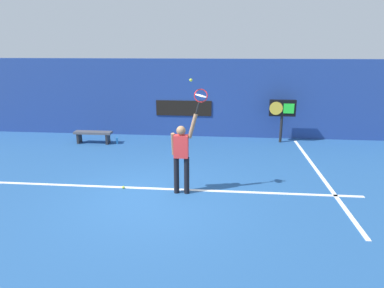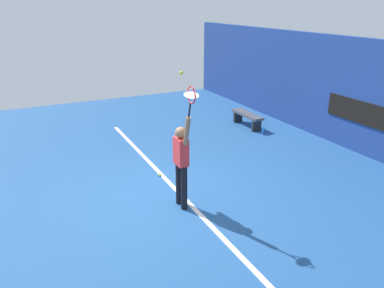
{
  "view_description": "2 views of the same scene",
  "coord_description": "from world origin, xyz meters",
  "px_view_note": "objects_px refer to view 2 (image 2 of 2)",
  "views": [
    {
      "loc": [
        1.61,
        -7.34,
        3.46
      ],
      "look_at": [
        0.8,
        0.97,
        1.08
      ],
      "focal_mm": 31.81,
      "sensor_mm": 36.0,
      "label": 1
    },
    {
      "loc": [
        6.82,
        -2.48,
        3.91
      ],
      "look_at": [
        0.63,
        0.55,
        1.32
      ],
      "focal_mm": 35.53,
      "sensor_mm": 36.0,
      "label": 2
    }
  ],
  "objects_px": {
    "tennis_racket": "(191,97)",
    "water_bottle": "(263,130)",
    "court_bench": "(247,117)",
    "tennis_ball": "(181,73)",
    "spare_ball": "(160,175)",
    "tennis_player": "(181,160)"
  },
  "relations": [
    {
      "from": "tennis_racket",
      "to": "water_bottle",
      "type": "xyz_separation_m",
      "value": [
        -3.39,
        4.15,
        -2.25
      ]
    },
    {
      "from": "court_bench",
      "to": "water_bottle",
      "type": "distance_m",
      "value": 0.92
    },
    {
      "from": "tennis_ball",
      "to": "spare_ball",
      "type": "height_order",
      "value": "tennis_ball"
    },
    {
      "from": "spare_ball",
      "to": "tennis_racket",
      "type": "bearing_deg",
      "value": -3.55
    },
    {
      "from": "tennis_racket",
      "to": "water_bottle",
      "type": "bearing_deg",
      "value": 129.24
    },
    {
      "from": "tennis_player",
      "to": "tennis_ball",
      "type": "distance_m",
      "value": 1.76
    },
    {
      "from": "tennis_racket",
      "to": "spare_ball",
      "type": "height_order",
      "value": "tennis_racket"
    },
    {
      "from": "tennis_ball",
      "to": "court_bench",
      "type": "bearing_deg",
      "value": 133.89
    },
    {
      "from": "tennis_racket",
      "to": "spare_ball",
      "type": "relative_size",
      "value": 9.21
    },
    {
      "from": "tennis_racket",
      "to": "water_bottle",
      "type": "height_order",
      "value": "tennis_racket"
    },
    {
      "from": "water_bottle",
      "to": "tennis_racket",
      "type": "bearing_deg",
      "value": -50.76
    },
    {
      "from": "tennis_player",
      "to": "court_bench",
      "type": "distance_m",
      "value": 5.69
    },
    {
      "from": "tennis_racket",
      "to": "spare_ball",
      "type": "xyz_separation_m",
      "value": [
        -1.96,
        0.12,
        -2.33
      ]
    },
    {
      "from": "tennis_player",
      "to": "water_bottle",
      "type": "relative_size",
      "value": 8.26
    },
    {
      "from": "tennis_player",
      "to": "tennis_racket",
      "type": "xyz_separation_m",
      "value": [
        0.45,
        -0.0,
        1.36
      ]
    },
    {
      "from": "tennis_ball",
      "to": "water_bottle",
      "type": "height_order",
      "value": "tennis_ball"
    },
    {
      "from": "tennis_racket",
      "to": "tennis_ball",
      "type": "bearing_deg",
      "value": -157.89
    },
    {
      "from": "tennis_racket",
      "to": "court_bench",
      "type": "relative_size",
      "value": 0.45
    },
    {
      "from": "tennis_ball",
      "to": "court_bench",
      "type": "relative_size",
      "value": 0.05
    },
    {
      "from": "tennis_racket",
      "to": "tennis_ball",
      "type": "distance_m",
      "value": 0.45
    },
    {
      "from": "court_bench",
      "to": "water_bottle",
      "type": "bearing_deg",
      "value": 0.0
    },
    {
      "from": "spare_ball",
      "to": "tennis_ball",
      "type": "bearing_deg",
      "value": -6.75
    }
  ]
}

